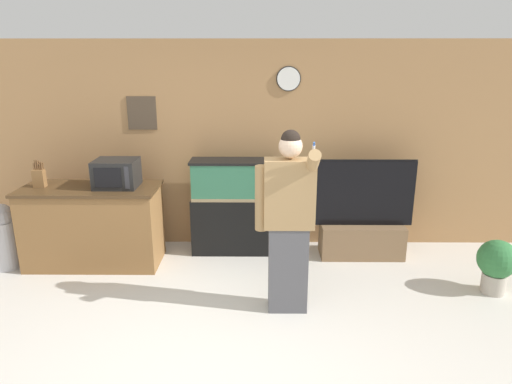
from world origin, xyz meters
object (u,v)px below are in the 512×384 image
at_px(counter_island, 93,226).
at_px(knife_block, 39,177).
at_px(aquarium_on_stand, 236,206).
at_px(person_standing, 288,220).
at_px(tv_on_stand, 362,229).
at_px(microwave, 117,173).
at_px(trash_bin, 3,235).
at_px(potted_plant, 497,263).

relative_size(counter_island, knife_block, 5.08).
distance_m(aquarium_on_stand, person_standing, 1.54).
height_order(aquarium_on_stand, tv_on_stand, tv_on_stand).
height_order(microwave, trash_bin, microwave).
distance_m(microwave, aquarium_on_stand, 1.49).
bearing_deg(person_standing, aquarium_on_stand, 111.72).
bearing_deg(aquarium_on_stand, potted_plant, -20.94).
bearing_deg(aquarium_on_stand, microwave, -165.50).
bearing_deg(aquarium_on_stand, person_standing, -68.28).
bearing_deg(potted_plant, trash_bin, 173.94).
bearing_deg(trash_bin, tv_on_stand, 4.62).
xyz_separation_m(knife_block, person_standing, (2.80, -1.04, -0.14)).
xyz_separation_m(tv_on_stand, trash_bin, (-4.26, -0.34, 0.04)).
bearing_deg(microwave, person_standing, -28.72).
height_order(counter_island, trash_bin, counter_island).
bearing_deg(tv_on_stand, knife_block, -176.62).
bearing_deg(microwave, potted_plant, -9.75).
bearing_deg(counter_island, microwave, 3.39).
bearing_deg(counter_island, trash_bin, -174.00).
xyz_separation_m(counter_island, microwave, (0.32, 0.02, 0.63)).
distance_m(knife_block, person_standing, 2.99).
xyz_separation_m(tv_on_stand, potted_plant, (1.20, -0.92, -0.02)).
bearing_deg(tv_on_stand, microwave, -175.74).
bearing_deg(person_standing, trash_bin, 164.27).
xyz_separation_m(tv_on_stand, person_standing, (-1.00, -1.26, 0.57)).
xyz_separation_m(microwave, knife_block, (-0.89, -0.01, -0.04)).
relative_size(knife_block, tv_on_stand, 0.25).
bearing_deg(tv_on_stand, person_standing, -128.47).
relative_size(counter_island, aquarium_on_stand, 1.32).
relative_size(potted_plant, trash_bin, 0.75).
xyz_separation_m(microwave, potted_plant, (4.11, -0.71, -0.77)).
relative_size(person_standing, trash_bin, 2.29).
relative_size(aquarium_on_stand, person_standing, 0.67).
bearing_deg(knife_block, aquarium_on_stand, 9.04).
distance_m(tv_on_stand, potted_plant, 1.51).
xyz_separation_m(knife_block, aquarium_on_stand, (2.24, 0.36, -0.47)).
distance_m(counter_island, potted_plant, 4.49).
relative_size(microwave, knife_block, 1.55).
height_order(person_standing, trash_bin, person_standing).
bearing_deg(counter_island, person_standing, -24.68).
distance_m(counter_island, person_standing, 2.50).
height_order(tv_on_stand, trash_bin, tv_on_stand).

